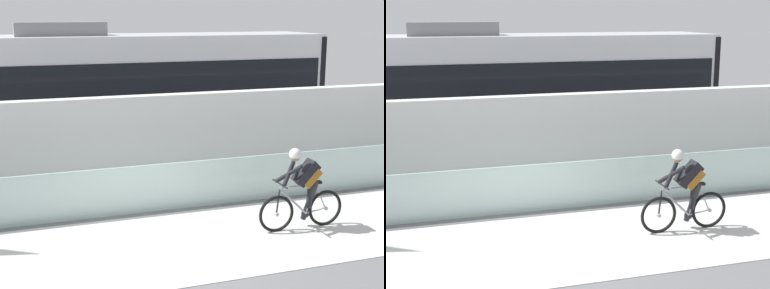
% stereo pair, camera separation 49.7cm
% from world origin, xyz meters
% --- Properties ---
extents(ground_plane, '(200.00, 200.00, 0.00)m').
position_xyz_m(ground_plane, '(0.00, 0.00, 0.00)').
color(ground_plane, slate).
extents(bike_path_deck, '(32.00, 3.20, 0.01)m').
position_xyz_m(bike_path_deck, '(0.00, 0.00, 0.01)').
color(bike_path_deck, silver).
rests_on(bike_path_deck, ground).
extents(glass_parapet, '(32.00, 0.05, 1.01)m').
position_xyz_m(glass_parapet, '(0.00, 1.85, 0.50)').
color(glass_parapet, '#ADC6C1').
rests_on(glass_parapet, ground).
extents(concrete_barrier_wall, '(32.00, 0.36, 2.19)m').
position_xyz_m(concrete_barrier_wall, '(0.00, 3.65, 1.09)').
color(concrete_barrier_wall, white).
rests_on(concrete_barrier_wall, ground).
extents(tram_rail_near, '(32.00, 0.08, 0.01)m').
position_xyz_m(tram_rail_near, '(0.00, 6.13, 0.00)').
color(tram_rail_near, '#595654').
rests_on(tram_rail_near, ground).
extents(tram_rail_far, '(32.00, 0.08, 0.01)m').
position_xyz_m(tram_rail_far, '(0.00, 7.57, 0.00)').
color(tram_rail_far, '#595654').
rests_on(tram_rail_far, ground).
extents(tram, '(11.06, 2.54, 3.81)m').
position_xyz_m(tram, '(1.02, 6.85, 1.89)').
color(tram, silver).
rests_on(tram, ground).
extents(cyclist_on_bike, '(1.77, 0.58, 1.61)m').
position_xyz_m(cyclist_on_bike, '(2.75, 0.00, 0.78)').
color(cyclist_on_bike, black).
rests_on(cyclist_on_bike, ground).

